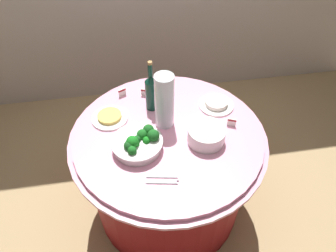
# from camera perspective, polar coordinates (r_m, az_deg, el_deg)

# --- Properties ---
(ground_plane) EXTENTS (6.00, 6.00, 0.00)m
(ground_plane) POSITION_cam_1_polar(r_m,az_deg,el_deg) (2.35, -0.00, -13.73)
(ground_plane) COLOR tan
(buffet_table) EXTENTS (1.16, 1.16, 0.74)m
(buffet_table) POSITION_cam_1_polar(r_m,az_deg,el_deg) (2.04, -0.00, -8.26)
(buffet_table) COLOR maroon
(buffet_table) RESTS_ON ground_plane
(broccoli_bowl) EXTENTS (0.28, 0.28, 0.12)m
(broccoli_bowl) POSITION_cam_1_polar(r_m,az_deg,el_deg) (1.65, -5.67, -3.19)
(broccoli_bowl) COLOR white
(broccoli_bowl) RESTS_ON buffet_table
(plate_stack) EXTENTS (0.21, 0.21, 0.09)m
(plate_stack) POSITION_cam_1_polar(r_m,az_deg,el_deg) (1.70, 7.21, -1.64)
(plate_stack) COLOR white
(plate_stack) RESTS_ON buffet_table
(wine_bottle) EXTENTS (0.07, 0.07, 0.34)m
(wine_bottle) POSITION_cam_1_polar(r_m,az_deg,el_deg) (1.84, -3.15, 6.53)
(wine_bottle) COLOR #0E3627
(wine_bottle) RESTS_ON buffet_table
(decorative_fruit_vase) EXTENTS (0.11, 0.11, 0.34)m
(decorative_fruit_vase) POSITION_cam_1_polar(r_m,az_deg,el_deg) (1.71, -0.69, 4.25)
(decorative_fruit_vase) COLOR silver
(decorative_fruit_vase) RESTS_ON buffet_table
(serving_tongs) EXTENTS (0.17, 0.07, 0.01)m
(serving_tongs) POSITION_cam_1_polar(r_m,az_deg,el_deg) (1.54, -0.89, -10.14)
(serving_tongs) COLOR silver
(serving_tongs) RESTS_ON buffet_table
(food_plate_rice) EXTENTS (0.22, 0.22, 0.04)m
(food_plate_rice) POSITION_cam_1_polar(r_m,az_deg,el_deg) (1.94, 9.04, 4.15)
(food_plate_rice) COLOR white
(food_plate_rice) RESTS_ON buffet_table
(food_plate_noodles) EXTENTS (0.22, 0.22, 0.03)m
(food_plate_noodles) POSITION_cam_1_polar(r_m,az_deg,el_deg) (1.86, -10.90, 1.65)
(food_plate_noodles) COLOR white
(food_plate_noodles) RESTS_ON buffet_table
(label_placard_front) EXTENTS (0.05, 0.03, 0.05)m
(label_placard_front) POSITION_cam_1_polar(r_m,az_deg,el_deg) (1.81, 11.88, 0.75)
(label_placard_front) COLOR white
(label_placard_front) RESTS_ON buffet_table
(label_placard_mid) EXTENTS (0.05, 0.02, 0.05)m
(label_placard_mid) POSITION_cam_1_polar(r_m,az_deg,el_deg) (1.99, -4.36, 6.37)
(label_placard_mid) COLOR white
(label_placard_mid) RESTS_ON buffet_table
(label_placard_rear) EXTENTS (0.05, 0.03, 0.05)m
(label_placard_rear) POSITION_cam_1_polar(r_m,az_deg,el_deg) (2.01, -8.61, 6.33)
(label_placard_rear) COLOR white
(label_placard_rear) RESTS_ON buffet_table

